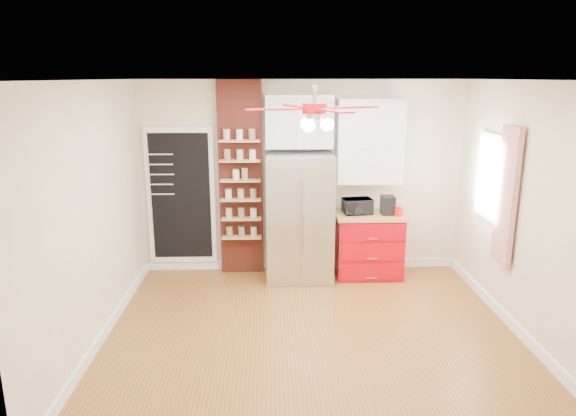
{
  "coord_description": "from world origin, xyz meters",
  "views": [
    {
      "loc": [
        -0.43,
        -5.11,
        2.73
      ],
      "look_at": [
        -0.23,
        0.9,
        1.19
      ],
      "focal_mm": 32.0,
      "sensor_mm": 36.0,
      "label": 1
    }
  ],
  "objects_px": {
    "canister_left": "(399,211)",
    "pantry_jar_oats": "(236,175)",
    "red_cabinet": "(368,244)",
    "toaster_oven": "(357,206)",
    "ceiling_fan": "(314,109)",
    "coffee_maker": "(388,205)",
    "fridge": "(299,217)"
  },
  "relations": [
    {
      "from": "pantry_jar_oats",
      "to": "fridge",
      "type": "bearing_deg",
      "value": -9.85
    },
    {
      "from": "pantry_jar_oats",
      "to": "red_cabinet",
      "type": "bearing_deg",
      "value": -3.1
    },
    {
      "from": "coffee_maker",
      "to": "pantry_jar_oats",
      "type": "height_order",
      "value": "pantry_jar_oats"
    },
    {
      "from": "fridge",
      "to": "canister_left",
      "type": "relative_size",
      "value": 12.57
    },
    {
      "from": "toaster_oven",
      "to": "pantry_jar_oats",
      "type": "xyz_separation_m",
      "value": [
        -1.66,
        0.09,
        0.43
      ]
    },
    {
      "from": "fridge",
      "to": "ceiling_fan",
      "type": "bearing_deg",
      "value": -88.24
    },
    {
      "from": "fridge",
      "to": "ceiling_fan",
      "type": "distance_m",
      "value": 2.25
    },
    {
      "from": "canister_left",
      "to": "pantry_jar_oats",
      "type": "height_order",
      "value": "pantry_jar_oats"
    },
    {
      "from": "red_cabinet",
      "to": "pantry_jar_oats",
      "type": "relative_size",
      "value": 7.1
    },
    {
      "from": "toaster_oven",
      "to": "coffee_maker",
      "type": "distance_m",
      "value": 0.41
    },
    {
      "from": "red_cabinet",
      "to": "ceiling_fan",
      "type": "xyz_separation_m",
      "value": [
        -0.92,
        -1.68,
        1.97
      ]
    },
    {
      "from": "coffee_maker",
      "to": "ceiling_fan",
      "type": "bearing_deg",
      "value": -125.06
    },
    {
      "from": "red_cabinet",
      "to": "fridge",
      "type": "bearing_deg",
      "value": -177.05
    },
    {
      "from": "red_cabinet",
      "to": "ceiling_fan",
      "type": "relative_size",
      "value": 0.67
    },
    {
      "from": "canister_left",
      "to": "red_cabinet",
      "type": "bearing_deg",
      "value": 159.73
    },
    {
      "from": "fridge",
      "to": "coffee_maker",
      "type": "height_order",
      "value": "fridge"
    },
    {
      "from": "red_cabinet",
      "to": "coffee_maker",
      "type": "bearing_deg",
      "value": -6.67
    },
    {
      "from": "coffee_maker",
      "to": "canister_left",
      "type": "height_order",
      "value": "coffee_maker"
    },
    {
      "from": "pantry_jar_oats",
      "to": "coffee_maker",
      "type": "bearing_deg",
      "value": -3.52
    },
    {
      "from": "canister_left",
      "to": "pantry_jar_oats",
      "type": "bearing_deg",
      "value": 173.88
    },
    {
      "from": "fridge",
      "to": "pantry_jar_oats",
      "type": "relative_size",
      "value": 13.22
    },
    {
      "from": "coffee_maker",
      "to": "pantry_jar_oats",
      "type": "distance_m",
      "value": 2.12
    },
    {
      "from": "ceiling_fan",
      "to": "toaster_oven",
      "type": "bearing_deg",
      "value": 66.02
    },
    {
      "from": "toaster_oven",
      "to": "red_cabinet",
      "type": "bearing_deg",
      "value": -10.68
    },
    {
      "from": "ceiling_fan",
      "to": "toaster_oven",
      "type": "height_order",
      "value": "ceiling_fan"
    },
    {
      "from": "canister_left",
      "to": "pantry_jar_oats",
      "type": "relative_size",
      "value": 1.05
    },
    {
      "from": "pantry_jar_oats",
      "to": "toaster_oven",
      "type": "bearing_deg",
      "value": -3.25
    },
    {
      "from": "canister_left",
      "to": "toaster_oven",
      "type": "bearing_deg",
      "value": 165.33
    },
    {
      "from": "ceiling_fan",
      "to": "canister_left",
      "type": "height_order",
      "value": "ceiling_fan"
    },
    {
      "from": "fridge",
      "to": "pantry_jar_oats",
      "type": "xyz_separation_m",
      "value": [
        -0.86,
        0.15,
        0.56
      ]
    },
    {
      "from": "coffee_maker",
      "to": "red_cabinet",
      "type": "bearing_deg",
      "value": 173.39
    },
    {
      "from": "red_cabinet",
      "to": "toaster_oven",
      "type": "relative_size",
      "value": 2.44
    }
  ]
}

